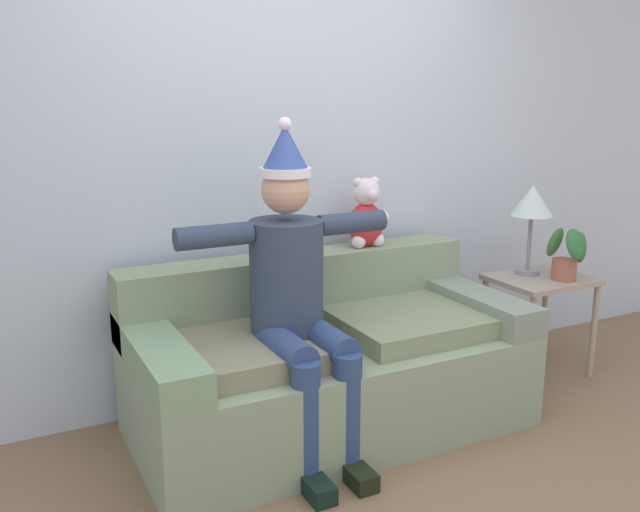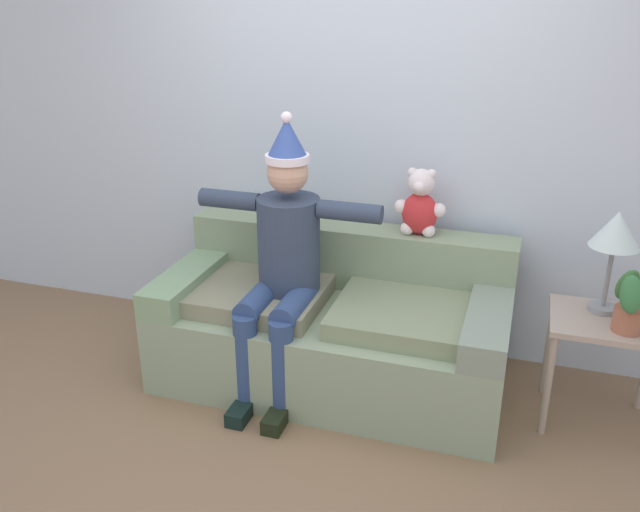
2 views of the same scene
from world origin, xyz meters
The scene contains 7 objects.
back_wall centered at (0.00, 1.55, 1.35)m, with size 7.00×0.10×2.70m, color silver.
couch centered at (0.00, 0.99, 0.33)m, with size 1.92×0.94×0.82m.
person_seated centered at (-0.24, 0.83, 0.78)m, with size 1.02×0.77×1.54m.
teddy_bear centered at (0.40, 1.30, 0.99)m, with size 0.29×0.17×0.38m.
side_table centered at (1.42, 0.99, 0.50)m, with size 0.55×0.45×0.59m.
table_lamp centered at (1.39, 1.08, 1.01)m, with size 0.24×0.24×0.53m.
potted_plant centered at (1.49, 0.88, 0.74)m, with size 0.22×0.27×0.33m.
Camera 1 is at (-1.48, -1.82, 1.63)m, focal length 38.07 mm.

